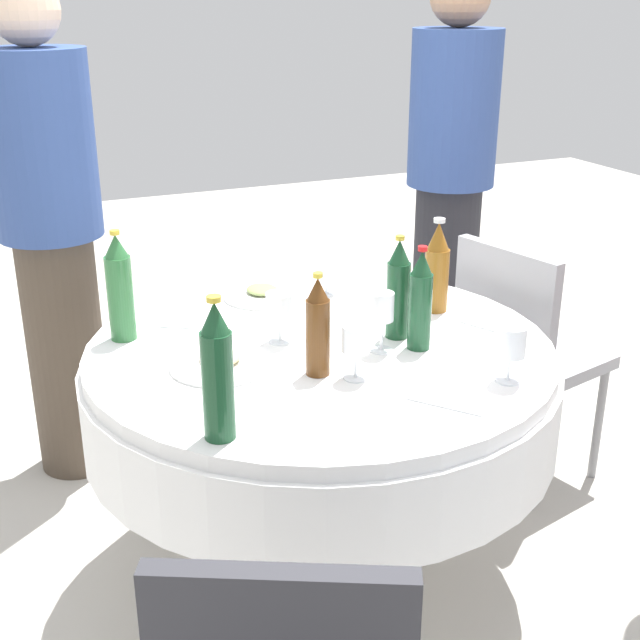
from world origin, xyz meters
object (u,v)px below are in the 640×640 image
bottle_dark_green_north (217,373)px  plate_inner (220,362)px  bottle_green_mid (120,289)px  bottle_dark_green_west (398,291)px  person_rear (450,185)px  plate_front (262,294)px  wine_glass_inner (327,265)px  person_north (52,231)px  dining_table (320,394)px  bottle_dark_green_rear (420,302)px  chair_far (521,345)px  bottle_brown_outer (318,328)px  wine_glass_north (382,310)px  wine_glass_far (511,344)px  bottle_amber_south (437,268)px  wine_glass_outer (356,341)px  wine_glass_mid (280,307)px

bottle_dark_green_north → plate_inner: 0.38m
bottle_green_mid → bottle_dark_green_west: bearing=-112.5°
bottle_green_mid → person_rear: person_rear is taller
bottle_green_mid → plate_front: size_ratio=1.31×
wine_glass_inner → person_north: 0.94m
dining_table → person_north: bearing=31.6°
bottle_dark_green_rear → person_rear: size_ratio=0.16×
plate_front → person_rear: 1.09m
chair_far → bottle_brown_outer: bearing=-81.2°
wine_glass_north → person_north: size_ratio=0.10×
bottle_dark_green_north → wine_glass_far: (-0.02, -0.72, -0.05)m
wine_glass_far → plate_front: bearing=23.5°
wine_glass_inner → chair_far: bearing=-103.0°
bottle_amber_south → wine_glass_outer: (-0.33, 0.42, -0.03)m
dining_table → plate_front: 0.43m
bottle_dark_green_rear → plate_front: (0.53, 0.25, -0.12)m
bottle_dark_green_north → person_north: bearing=7.6°
wine_glass_outer → wine_glass_far: (-0.16, -0.33, -0.00)m
bottle_green_mid → wine_glass_outer: bearing=-135.6°
person_rear → bottle_dark_green_rear: bearing=-78.4°
bottle_dark_green_rear → bottle_amber_south: 0.29m
wine_glass_far → bottle_brown_outer: bearing=61.1°
person_rear → wine_glass_mid: bearing=-94.4°
wine_glass_north → plate_front: (0.51, 0.15, -0.10)m
dining_table → person_rear: person_rear is taller
bottle_dark_green_rear → wine_glass_mid: bottle_dark_green_rear is taller
bottle_dark_green_rear → dining_table: bearing=60.1°
wine_glass_mid → person_rear: 1.34m
wine_glass_outer → person_north: (1.15, 0.56, 0.04)m
wine_glass_north → dining_table: bearing=49.5°
bottle_dark_green_north → wine_glass_inner: 0.92m
bottle_amber_south → bottle_green_mid: bottle_green_mid is taller
bottle_dark_green_north → person_rear: (1.27, -1.34, 0.02)m
wine_glass_mid → wine_glass_far: bearing=-136.8°
wine_glass_north → wine_glass_outer: bearing=132.5°
wine_glass_mid → chair_far: size_ratio=0.16×
wine_glass_north → plate_inner: 0.44m
wine_glass_mid → wine_glass_inner: wine_glass_inner is taller
bottle_brown_outer → wine_glass_outer: bearing=-130.0°
bottle_brown_outer → wine_glass_inner: bearing=-26.0°
bottle_dark_green_rear → chair_far: bearing=-61.1°
dining_table → bottle_dark_green_north: 0.62m
bottle_dark_green_rear → bottle_dark_green_west: bearing=9.5°
bottle_dark_green_west → bottle_amber_south: bearing=-56.4°
bottle_amber_south → chair_far: 0.55m
plate_inner → bottle_brown_outer: bearing=-122.9°
wine_glass_north → wine_glass_far: wine_glass_north is taller
bottle_dark_green_north → wine_glass_inner: bearing=-38.1°
bottle_amber_south → plate_front: bottle_amber_south is taller
dining_table → bottle_brown_outer: 0.33m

